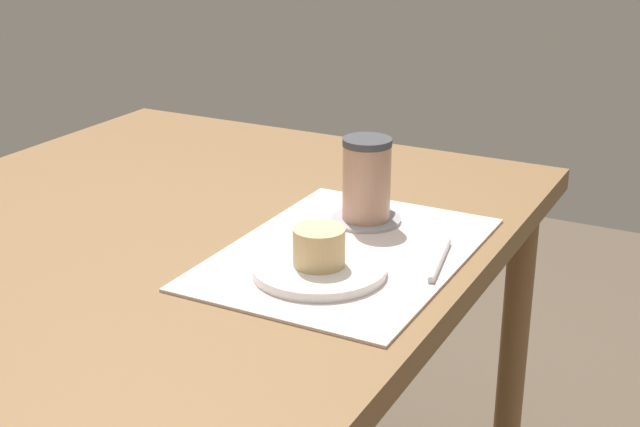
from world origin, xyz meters
name	(u,v)px	position (x,y,z in m)	size (l,w,h in m)	color
dining_table	(166,275)	(0.00, 0.00, 0.65)	(1.07, 0.91, 0.73)	brown
placemat	(347,252)	(0.03, -0.28, 0.73)	(0.42, 0.30, 0.00)	silver
pastry_plate	(319,269)	(-0.05, -0.28, 0.74)	(0.17, 0.17, 0.01)	white
pastry	(319,247)	(-0.05, -0.28, 0.77)	(0.07, 0.07, 0.05)	#E5BC7F
coffee_coaster	(366,219)	(0.14, -0.25, 0.74)	(0.10, 0.10, 0.01)	#99999E
coffee_mug	(367,178)	(0.14, -0.25, 0.80)	(0.10, 0.07, 0.12)	tan
teaspoon	(440,260)	(0.05, -0.40, 0.74)	(0.01, 0.01, 0.13)	silver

